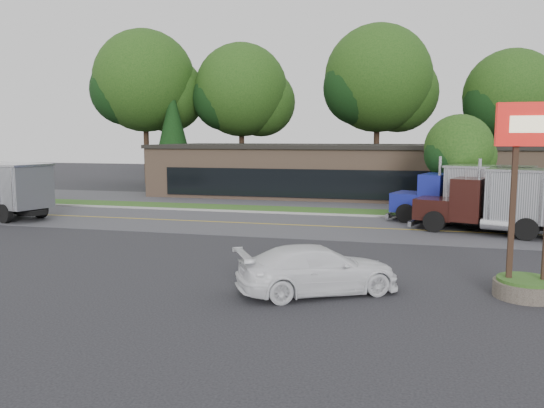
% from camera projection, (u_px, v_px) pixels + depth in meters
% --- Properties ---
extents(ground, '(140.00, 140.00, 0.00)m').
position_uv_depth(ground, '(229.00, 260.00, 21.33)').
color(ground, '#343439').
rests_on(ground, ground).
extents(road, '(60.00, 8.00, 0.02)m').
position_uv_depth(road, '(280.00, 225.00, 29.99)').
color(road, '#4F4F54').
rests_on(road, ground).
extents(center_line, '(60.00, 0.12, 0.01)m').
position_uv_depth(center_line, '(280.00, 225.00, 29.99)').
color(center_line, gold).
rests_on(center_line, ground).
extents(curb, '(60.00, 0.30, 0.12)m').
position_uv_depth(curb, '(295.00, 214.00, 34.03)').
color(curb, '#9E9E99').
rests_on(curb, ground).
extents(grass_verge, '(60.00, 3.40, 0.03)m').
position_uv_depth(grass_verge, '(300.00, 211.00, 35.77)').
color(grass_verge, '#395D20').
rests_on(grass_verge, ground).
extents(far_parking, '(60.00, 7.00, 0.02)m').
position_uv_depth(far_parking, '(312.00, 202.00, 40.58)').
color(far_parking, '#4F4F54').
rests_on(far_parking, ground).
extents(strip_mall, '(32.00, 12.00, 4.00)m').
position_uv_depth(strip_mall, '(347.00, 171.00, 45.62)').
color(strip_mall, '#866752').
rests_on(strip_mall, ground).
extents(bilo_sign, '(2.20, 1.90, 5.95)m').
position_uv_depth(bilo_sign, '(529.00, 233.00, 16.15)').
color(bilo_sign, '#6B6054').
rests_on(bilo_sign, ground).
extents(tree_far_a, '(11.28, 10.62, 16.10)m').
position_uv_depth(tree_far_a, '(147.00, 86.00, 55.74)').
color(tree_far_a, '#382619').
rests_on(tree_far_a, ground).
extents(tree_far_b, '(10.27, 9.66, 14.64)m').
position_uv_depth(tree_far_b, '(243.00, 95.00, 55.37)').
color(tree_far_b, '#382619').
rests_on(tree_far_b, ground).
extents(tree_far_c, '(11.12, 10.47, 15.87)m').
position_uv_depth(tree_far_c, '(380.00, 84.00, 51.91)').
color(tree_far_c, '#382619').
rests_on(tree_far_c, ground).
extents(tree_far_d, '(9.03, 8.50, 12.88)m').
position_uv_depth(tree_far_d, '(512.00, 101.00, 48.29)').
color(tree_far_d, '#382619').
rests_on(tree_far_d, ground).
extents(evergreen_left, '(4.41, 4.41, 10.02)m').
position_uv_depth(evergreen_left, '(173.00, 131.00, 53.36)').
color(evergreen_left, '#382619').
rests_on(evergreen_left, ground).
extents(tree_verge, '(4.45, 4.18, 6.34)m').
position_uv_depth(tree_verge, '(460.00, 152.00, 32.89)').
color(tree_verge, '#382619').
rests_on(tree_verge, ground).
extents(dump_truck_blue, '(7.87, 4.66, 3.36)m').
position_uv_depth(dump_truck_blue, '(469.00, 193.00, 29.64)').
color(dump_truck_blue, black).
rests_on(dump_truck_blue, ground).
extents(dump_truck_maroon, '(9.00, 4.99, 3.36)m').
position_uv_depth(dump_truck_maroon, '(516.00, 200.00, 26.39)').
color(dump_truck_maroon, black).
rests_on(dump_truck_maroon, ground).
extents(rally_car, '(5.56, 4.38, 1.51)m').
position_uv_depth(rally_car, '(318.00, 269.00, 16.80)').
color(rally_car, white).
rests_on(rally_car, ground).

